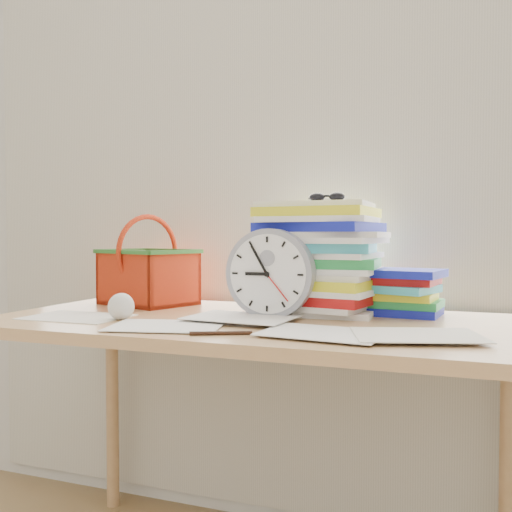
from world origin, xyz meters
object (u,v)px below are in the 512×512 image
at_px(desk, 252,347).
at_px(paper_stack, 319,258).
at_px(clock, 270,273).
at_px(basket, 148,261).
at_px(book_stack, 401,292).

xyz_separation_m(desk, paper_stack, (0.14, 0.18, 0.23)).
bearing_deg(paper_stack, desk, -127.11).
distance_m(paper_stack, clock, 0.18).
distance_m(clock, basket, 0.50).
height_order(clock, book_stack, clock).
height_order(paper_stack, clock, paper_stack).
relative_size(clock, basket, 0.85).
distance_m(desk, paper_stack, 0.33).
distance_m(book_stack, basket, 0.80).
bearing_deg(clock, paper_stack, 57.36).
bearing_deg(basket, book_stack, 21.92).
relative_size(paper_stack, basket, 1.26).
bearing_deg(basket, clock, 1.41).
bearing_deg(basket, desk, -3.84).
height_order(book_stack, basket, basket).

